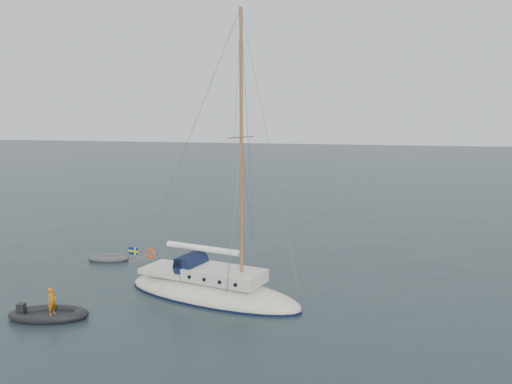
# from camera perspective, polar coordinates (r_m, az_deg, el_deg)

# --- Properties ---
(ground) EXTENTS (300.00, 300.00, 0.00)m
(ground) POSITION_cam_1_polar(r_m,az_deg,el_deg) (28.20, 0.65, -10.45)
(ground) COLOR black
(ground) RESTS_ON ground
(sailboat) EXTENTS (10.42, 3.12, 14.83)m
(sailboat) POSITION_cam_1_polar(r_m,az_deg,el_deg) (25.96, -5.06, -9.57)
(sailboat) COLOR #EFE6CC
(sailboat) RESTS_ON ground
(dinghy) EXTENTS (2.67, 1.21, 0.38)m
(dinghy) POSITION_cam_1_polar(r_m,az_deg,el_deg) (33.95, -16.50, -7.22)
(dinghy) COLOR #4D4D52
(dinghy) RESTS_ON ground
(rib) EXTENTS (3.68, 1.67, 1.49)m
(rib) POSITION_cam_1_polar(r_m,az_deg,el_deg) (25.48, -22.65, -12.69)
(rib) COLOR black
(rib) RESTS_ON ground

